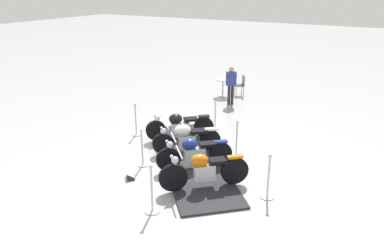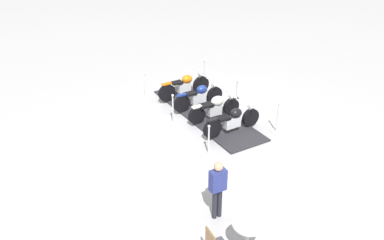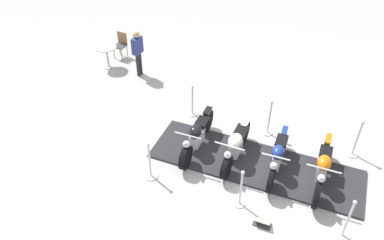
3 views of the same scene
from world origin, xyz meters
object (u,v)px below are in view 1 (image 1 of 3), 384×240
at_px(motorcycle_cream, 186,137).
at_px(stanchion_right_mid, 142,153).
at_px(stanchion_left_rear, 268,184).
at_px(cafe_chair_near_table, 241,84).
at_px(motorcycle_black, 179,125).
at_px(cafe_table, 223,83).
at_px(stanchion_left_front, 215,119).
at_px(stanchion_left_mid, 236,144).
at_px(motorcycle_navy, 194,152).
at_px(motorcycle_copper, 203,170).
at_px(stanchion_right_front, 136,126).
at_px(info_placard, 131,175).
at_px(stanchion_right_rear, 152,198).
at_px(bystander_person, 231,82).

height_order(motorcycle_cream, stanchion_right_mid, stanchion_right_mid).
bearing_deg(stanchion_left_rear, cafe_chair_near_table, -152.82).
xyz_separation_m(motorcycle_black, cafe_table, (-5.23, -0.94, 0.09)).
relative_size(motorcycle_cream, stanchion_left_front, 1.60).
distance_m(stanchion_left_rear, stanchion_left_front, 4.60).
distance_m(motorcycle_black, stanchion_left_mid, 2.13).
xyz_separation_m(motorcycle_cream, motorcycle_navy, (0.79, 0.72, 0.00)).
xyz_separation_m(motorcycle_black, cafe_chair_near_table, (-5.72, -0.27, 0.05)).
relative_size(motorcycle_copper, stanchion_right_front, 1.57).
bearing_deg(info_placard, cafe_chair_near_table, -38.86).
relative_size(stanchion_left_rear, stanchion_right_front, 1.02).
bearing_deg(info_placard, motorcycle_cream, -55.69).
bearing_deg(cafe_table, stanchion_left_mid, 29.12).
xyz_separation_m(stanchion_right_front, stanchion_right_rear, (3.40, 3.09, 0.02)).
bearing_deg(bystander_person, cafe_chair_near_table, 146.77).
height_order(motorcycle_cream, cafe_chair_near_table, motorcycle_cream).
relative_size(stanchion_left_front, info_placard, 2.41).
height_order(stanchion_right_front, stanchion_left_front, stanchion_right_front).
height_order(cafe_table, cafe_chair_near_table, cafe_chair_near_table).
distance_m(motorcycle_black, stanchion_right_rear, 4.13).
relative_size(stanchion_right_front, stanchion_left_front, 1.08).
distance_m(stanchion_right_rear, stanchion_left_front, 5.35).
relative_size(stanchion_left_rear, cafe_chair_near_table, 1.21).
bearing_deg(stanchion_left_front, motorcycle_black, -21.36).
relative_size(info_placard, cafe_chair_near_table, 0.46).
height_order(stanchion_right_front, cafe_table, stanchion_right_front).
height_order(motorcycle_black, motorcycle_cream, motorcycle_black).
distance_m(motorcycle_cream, stanchion_right_mid, 1.45).
bearing_deg(motorcycle_copper, stanchion_right_mid, -50.69).
bearing_deg(stanchion_left_mid, bystander_person, -153.67).
height_order(motorcycle_copper, stanchion_left_rear, stanchion_left_rear).
xyz_separation_m(motorcycle_cream, motorcycle_copper, (1.59, 1.44, 0.03)).
relative_size(info_placard, cafe_table, 0.55).
relative_size(stanchion_left_rear, bystander_person, 0.70).
xyz_separation_m(motorcycle_black, info_placard, (2.81, 0.24, -0.43)).
xyz_separation_m(motorcycle_black, stanchion_right_mid, (2.09, 0.09, -0.11)).
relative_size(motorcycle_navy, bystander_person, 0.99).
height_order(motorcycle_cream, stanchion_right_front, stanchion_right_front).
bearing_deg(cafe_chair_near_table, stanchion_left_front, 64.63).
bearing_deg(motorcycle_black, stanchion_left_mid, 130.69).
height_order(motorcycle_black, stanchion_right_front, stanchion_right_front).
bearing_deg(motorcycle_cream, bystander_person, -121.46).
relative_size(stanchion_right_front, stanchion_right_rear, 0.96).
height_order(stanchion_left_mid, info_placard, stanchion_left_mid).
distance_m(motorcycle_copper, cafe_chair_near_table, 8.46).
bearing_deg(stanchion_left_rear, stanchion_right_mid, -87.71).
height_order(stanchion_left_front, cafe_chair_near_table, stanchion_left_front).
xyz_separation_m(stanchion_left_rear, stanchion_left_mid, (-1.70, -1.55, 0.03)).
height_order(motorcycle_black, motorcycle_navy, motorcycle_navy).
xyz_separation_m(motorcycle_navy, motorcycle_copper, (0.79, 0.72, 0.03)).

